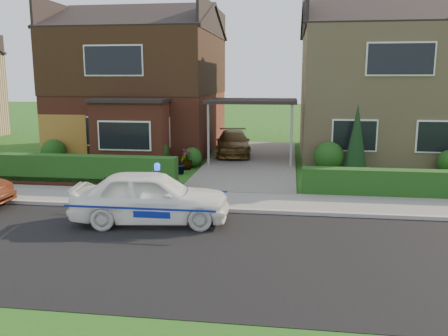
# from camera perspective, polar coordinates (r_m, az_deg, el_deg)

# --- Properties ---
(ground) EXTENTS (120.00, 120.00, 0.00)m
(ground) POSITION_cam_1_polar(r_m,az_deg,el_deg) (10.38, -1.73, -10.00)
(ground) COLOR #1A4E15
(ground) RESTS_ON ground
(road) EXTENTS (60.00, 6.00, 0.02)m
(road) POSITION_cam_1_polar(r_m,az_deg,el_deg) (10.38, -1.73, -10.00)
(road) COLOR black
(road) RESTS_ON ground
(kerb) EXTENTS (60.00, 0.16, 0.12)m
(kerb) POSITION_cam_1_polar(r_m,az_deg,el_deg) (13.23, 0.51, -5.11)
(kerb) COLOR #9E9993
(kerb) RESTS_ON ground
(sidewalk) EXTENTS (60.00, 2.00, 0.10)m
(sidewalk) POSITION_cam_1_polar(r_m,az_deg,el_deg) (14.24, 1.07, -4.00)
(sidewalk) COLOR slate
(sidewalk) RESTS_ON ground
(driveway) EXTENTS (3.80, 12.00, 0.12)m
(driveway) POSITION_cam_1_polar(r_m,az_deg,el_deg) (20.95, 3.37, 0.82)
(driveway) COLOR #666059
(driveway) RESTS_ON ground
(house_left) EXTENTS (7.50, 9.53, 7.25)m
(house_left) POSITION_cam_1_polar(r_m,az_deg,el_deg) (24.62, -9.74, 10.95)
(house_left) COLOR brown
(house_left) RESTS_ON ground
(house_right) EXTENTS (7.50, 8.06, 7.25)m
(house_right) POSITION_cam_1_polar(r_m,az_deg,el_deg) (23.92, 18.30, 10.22)
(house_right) COLOR tan
(house_right) RESTS_ON ground
(carport_link) EXTENTS (3.80, 3.00, 2.77)m
(carport_link) POSITION_cam_1_polar(r_m,az_deg,el_deg) (20.61, 3.44, 7.92)
(carport_link) COLOR black
(carport_link) RESTS_ON ground
(garage_door) EXTENTS (2.20, 0.10, 2.10)m
(garage_door) POSITION_cam_1_polar(r_m,az_deg,el_deg) (22.05, -18.77, 3.37)
(garage_door) COLOR brown
(garage_door) RESTS_ON ground
(dwarf_wall) EXTENTS (7.70, 0.25, 0.36)m
(dwarf_wall) POSITION_cam_1_polar(r_m,az_deg,el_deg) (17.00, -18.22, -1.65)
(dwarf_wall) COLOR brown
(dwarf_wall) RESTS_ON ground
(hedge_left) EXTENTS (7.50, 0.55, 0.90)m
(hedge_left) POSITION_cam_1_polar(r_m,az_deg,el_deg) (17.17, -17.96, -2.13)
(hedge_left) COLOR #1D3D13
(hedge_left) RESTS_ON ground
(hedge_right) EXTENTS (7.50, 0.55, 0.80)m
(hedge_right) POSITION_cam_1_polar(r_m,az_deg,el_deg) (15.91, 22.91, -3.47)
(hedge_right) COLOR #1D3D13
(hedge_right) RESTS_ON ground
(shrub_left_far) EXTENTS (1.08, 1.08, 1.08)m
(shrub_left_far) POSITION_cam_1_polar(r_m,az_deg,el_deg) (21.83, -19.82, 1.88)
(shrub_left_far) COLOR #1D3D13
(shrub_left_far) RESTS_ON ground
(shrub_left_mid) EXTENTS (1.32, 1.32, 1.32)m
(shrub_left_mid) POSITION_cam_1_polar(r_m,az_deg,el_deg) (19.93, -8.57, 1.95)
(shrub_left_mid) COLOR #1D3D13
(shrub_left_mid) RESTS_ON ground
(shrub_left_near) EXTENTS (0.84, 0.84, 0.84)m
(shrub_left_near) POSITION_cam_1_polar(r_m,az_deg,el_deg) (19.86, -3.88, 1.31)
(shrub_left_near) COLOR #1D3D13
(shrub_left_near) RESTS_ON ground
(shrub_right_near) EXTENTS (1.20, 1.20, 1.20)m
(shrub_right_near) POSITION_cam_1_polar(r_m,az_deg,el_deg) (19.27, 12.51, 1.33)
(shrub_right_near) COLOR #1D3D13
(shrub_right_near) RESTS_ON ground
(conifer_a) EXTENTS (0.90, 0.90, 2.60)m
(conifer_a) POSITION_cam_1_polar(r_m,az_deg,el_deg) (19.08, 15.64, 3.22)
(conifer_a) COLOR black
(conifer_a) RESTS_ON ground
(police_car) EXTENTS (3.69, 4.18, 1.53)m
(police_car) POSITION_cam_1_polar(r_m,az_deg,el_deg) (12.27, -8.78, -3.49)
(police_car) COLOR white
(police_car) RESTS_ON ground
(driveway_car) EXTENTS (2.02, 3.98, 1.11)m
(driveway_car) POSITION_cam_1_polar(r_m,az_deg,el_deg) (22.26, 1.10, 3.03)
(driveway_car) COLOR brown
(driveway_car) RESTS_ON driveway
(potted_plant_a) EXTENTS (0.43, 0.36, 0.70)m
(potted_plant_a) POSITION_cam_1_polar(r_m,az_deg,el_deg) (18.46, -10.28, 0.22)
(potted_plant_a) COLOR gray
(potted_plant_a) RESTS_ON ground
(potted_plant_b) EXTENTS (0.59, 0.58, 0.83)m
(potted_plant_b) POSITION_cam_1_polar(r_m,az_deg,el_deg) (18.41, -5.16, 0.53)
(potted_plant_b) COLOR gray
(potted_plant_b) RESTS_ON ground
(potted_plant_c) EXTENTS (0.54, 0.54, 0.85)m
(potted_plant_c) POSITION_cam_1_polar(r_m,az_deg,el_deg) (19.30, -4.53, 1.04)
(potted_plant_c) COLOR gray
(potted_plant_c) RESTS_ON ground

